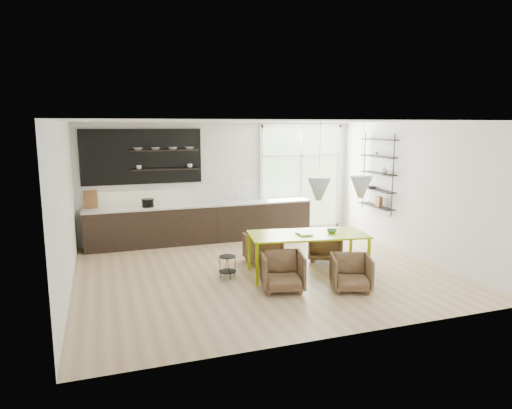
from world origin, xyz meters
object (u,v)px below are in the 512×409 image
at_px(armchair_back_left, 263,248).
at_px(armchair_front_left, 282,272).
at_px(wire_stool, 228,264).
at_px(armchair_back_right, 326,245).
at_px(armchair_front_right, 351,273).
at_px(dining_table, 308,236).

height_order(armchair_back_left, armchair_front_left, armchair_front_left).
bearing_deg(wire_stool, armchair_back_right, 10.59).
xyz_separation_m(armchair_back_left, armchair_back_right, (1.34, -0.28, 0.02)).
bearing_deg(armchair_front_right, armchair_back_right, 96.17).
height_order(dining_table, wire_stool, dining_table).
bearing_deg(armchair_front_right, dining_table, 130.17).
distance_m(dining_table, armchair_front_left, 1.07).
relative_size(armchair_back_left, wire_stool, 1.64).
bearing_deg(armchair_back_right, wire_stool, 41.55).
bearing_deg(armchair_back_left, armchair_back_right, 163.70).
bearing_deg(armchair_back_right, dining_table, 74.44).
xyz_separation_m(armchair_back_right, wire_stool, (-2.29, -0.43, -0.06)).
bearing_deg(dining_table, armchair_back_left, 126.40).
bearing_deg(armchair_back_right, armchair_front_right, 106.97).
relative_size(armchair_front_right, wire_stool, 1.63).
bearing_deg(armchair_back_left, armchair_front_right, 109.19).
bearing_deg(dining_table, armchair_back_right, 52.64).
distance_m(armchair_back_left, armchair_front_left, 1.68).
height_order(dining_table, armchair_back_left, dining_table).
height_order(dining_table, armchair_back_right, dining_table).
relative_size(armchair_back_left, armchair_front_right, 1.00).
distance_m(armchair_back_left, armchair_back_right, 1.37).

